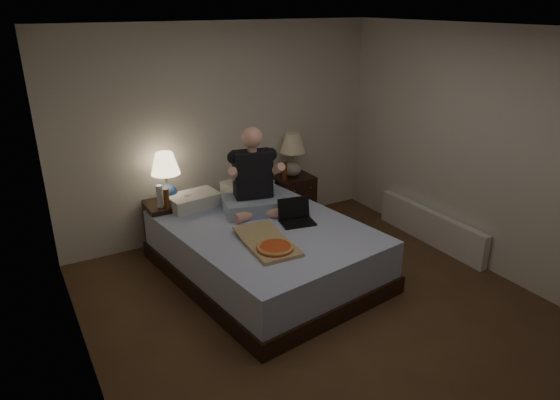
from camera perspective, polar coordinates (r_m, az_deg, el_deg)
floor at (r=4.71m, az=5.64°, el=-13.25°), size 4.00×4.50×0.00m
ceiling at (r=3.86m, az=7.07°, el=18.76°), size 4.00×4.50×0.00m
wall_back at (r=6.00m, az=-6.52°, el=7.72°), size 4.00×0.00×2.50m
wall_left at (r=3.43m, az=-22.04°, el=-4.85°), size 0.00×4.50×2.50m
wall_right at (r=5.50m, az=23.48°, el=4.73°), size 0.00×4.50×2.50m
bed at (r=5.23m, az=-1.70°, el=-5.71°), size 1.95×2.43×0.56m
nightstand_left at (r=5.80m, az=-12.54°, el=-3.07°), size 0.47×0.43×0.61m
nightstand_right at (r=6.50m, az=1.49°, el=0.21°), size 0.47×0.42×0.61m
lamp_left at (r=5.63m, az=-12.88°, el=2.56°), size 0.41×0.41×0.56m
lamp_right at (r=6.30m, az=1.46°, el=5.15°), size 0.37×0.37×0.56m
water_bottle at (r=5.53m, az=-13.57°, el=0.41°), size 0.07×0.07×0.25m
soda_can at (r=5.59m, az=-10.52°, el=0.08°), size 0.07×0.07×0.10m
beer_bottle_left at (r=5.47m, az=-12.82°, el=0.13°), size 0.06×0.06×0.23m
beer_bottle_right at (r=6.21m, az=0.53°, el=3.30°), size 0.06×0.06×0.23m
person at (r=5.28m, az=-3.02°, el=3.30°), size 0.76×0.66×0.93m
laptop at (r=5.11m, az=2.03°, el=-1.47°), size 0.39×0.34×0.24m
pizza_box at (r=4.57m, az=-0.57°, el=-5.55°), size 0.45×0.78×0.08m
radiator at (r=6.19m, az=16.80°, el=-2.96°), size 0.10×1.60×0.40m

